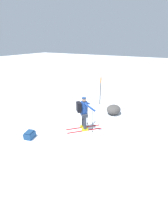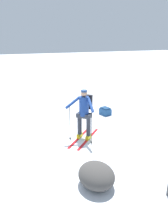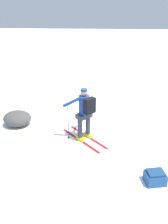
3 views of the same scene
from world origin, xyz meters
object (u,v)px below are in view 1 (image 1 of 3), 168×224
Objects in this scene: rock_boulder at (114,109)px; dropped_backpack at (30,135)px; skier at (83,112)px; trail_marker at (100,89)px.

dropped_backpack is at bearing 150.12° from rock_boulder.
rock_boulder reaches higher than dropped_backpack.
rock_boulder is (2.45, -0.70, -0.70)m from skier.
skier is 3.19× the size of dropped_backpack.
trail_marker is (3.36, 0.60, 0.12)m from skier.
trail_marker is at bearing -12.57° from dropped_backpack.
rock_boulder is at bearing -124.88° from trail_marker.
skier is at bearing 164.05° from rock_boulder.
skier is at bearing -43.80° from dropped_backpack.
trail_marker is at bearing 10.21° from skier.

